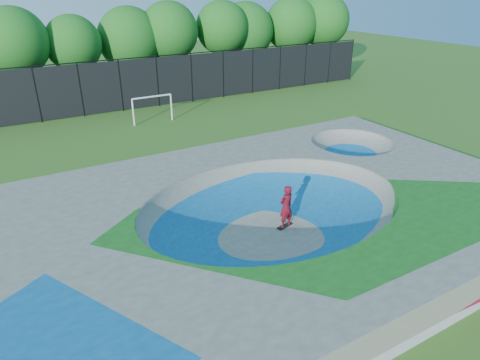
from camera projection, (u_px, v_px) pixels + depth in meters
name	position (u px, v px, depth m)	size (l,w,h in m)	color
ground	(273.00, 232.00, 17.42)	(120.00, 120.00, 0.00)	#335E1A
skate_deck	(273.00, 216.00, 17.11)	(22.00, 14.00, 1.50)	gray
skater	(286.00, 207.00, 17.43)	(0.68, 0.45, 1.88)	#B80E24
skateboard	(285.00, 226.00, 17.81)	(0.78, 0.22, 0.05)	black
soccer_goal	(152.00, 104.00, 30.50)	(2.98, 0.12, 1.97)	silver
fence	(121.00, 85.00, 33.02)	(48.09, 0.09, 4.04)	black
treeline	(127.00, 36.00, 36.79)	(53.27, 7.09, 8.46)	#473923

